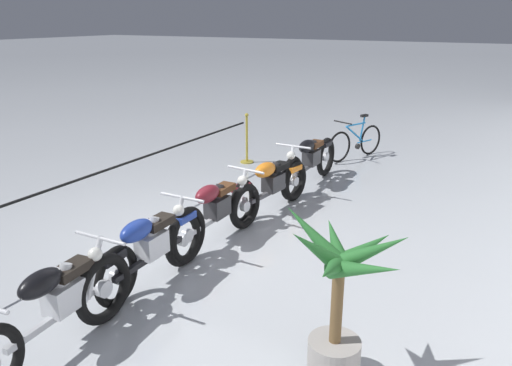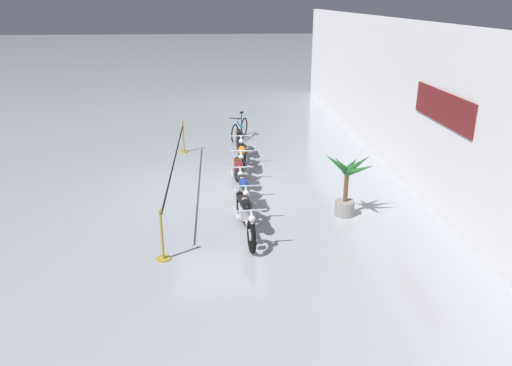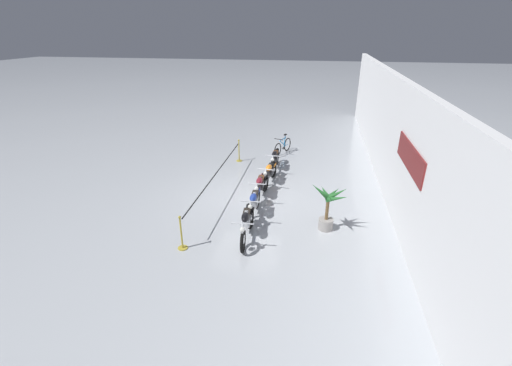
{
  "view_description": "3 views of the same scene",
  "coord_description": "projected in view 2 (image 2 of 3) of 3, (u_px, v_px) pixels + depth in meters",
  "views": [
    {
      "loc": [
        5.25,
        4.04,
        2.94
      ],
      "look_at": [
        -1.13,
        0.47,
        0.5
      ],
      "focal_mm": 35.0,
      "sensor_mm": 36.0,
      "label": 1
    },
    {
      "loc": [
        12.22,
        0.0,
        4.74
      ],
      "look_at": [
        0.74,
        0.92,
        0.45
      ],
      "focal_mm": 35.0,
      "sensor_mm": 36.0,
      "label": 2
    },
    {
      "loc": [
        11.18,
        2.4,
        5.7
      ],
      "look_at": [
        -0.14,
        0.33,
        0.49
      ],
      "focal_mm": 24.0,
      "sensor_mm": 36.0,
      "label": 3
    }
  ],
  "objects": [
    {
      "name": "motorcycle_orange_1",
      "position": [
        242.0,
        159.0,
        14.12
      ],
      "size": [
        2.09,
        0.62,
        0.92
      ],
      "color": "black",
      "rests_on": "ground"
    },
    {
      "name": "motorcycle_black_0",
      "position": [
        240.0,
        144.0,
        15.51
      ],
      "size": [
        2.28,
        0.62,
        0.95
      ],
      "color": "black",
      "rests_on": "ground"
    },
    {
      "name": "back_wall",
      "position": [
        418.0,
        108.0,
        12.71
      ],
      "size": [
        28.0,
        0.29,
        4.2
      ],
      "color": "white",
      "rests_on": "ground"
    },
    {
      "name": "motorcycle_black_4",
      "position": [
        245.0,
        215.0,
        10.46
      ],
      "size": [
        2.23,
        0.62,
        0.91
      ],
      "color": "black",
      "rests_on": "ground"
    },
    {
      "name": "motorcycle_blue_3",
      "position": [
        243.0,
        193.0,
        11.58
      ],
      "size": [
        2.18,
        0.62,
        0.94
      ],
      "color": "black",
      "rests_on": "ground"
    },
    {
      "name": "motorcycle_maroon_2",
      "position": [
        238.0,
        174.0,
        12.87
      ],
      "size": [
        2.16,
        0.62,
        0.92
      ],
      "color": "black",
      "rests_on": "ground"
    },
    {
      "name": "potted_palm_left_of_row",
      "position": [
        347.0,
        184.0,
        11.3
      ],
      "size": [
        0.99,
        1.1,
        1.53
      ],
      "color": "gray",
      "rests_on": "ground"
    },
    {
      "name": "bicycle",
      "position": [
        240.0,
        129.0,
        17.67
      ],
      "size": [
        1.58,
        0.73,
        0.94
      ],
      "color": "black",
      "rests_on": "ground"
    },
    {
      "name": "ground_plane",
      "position": [
        219.0,
        190.0,
        13.07
      ],
      "size": [
        120.0,
        120.0,
        0.0
      ],
      "primitive_type": "plane",
      "color": "#B2B7BC"
    },
    {
      "name": "stanchion_mid_left",
      "position": [
        162.0,
        243.0,
        9.5
      ],
      "size": [
        0.28,
        0.28,
        1.05
      ],
      "color": "gold",
      "rests_on": "ground"
    },
    {
      "name": "stanchion_far_left",
      "position": [
        178.0,
        152.0,
        13.9
      ],
      "size": [
        7.15,
        0.28,
        1.05
      ],
      "color": "gold",
      "rests_on": "ground"
    }
  ]
}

